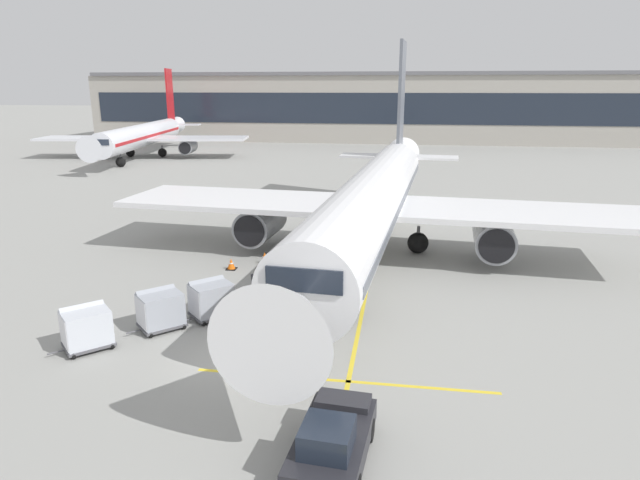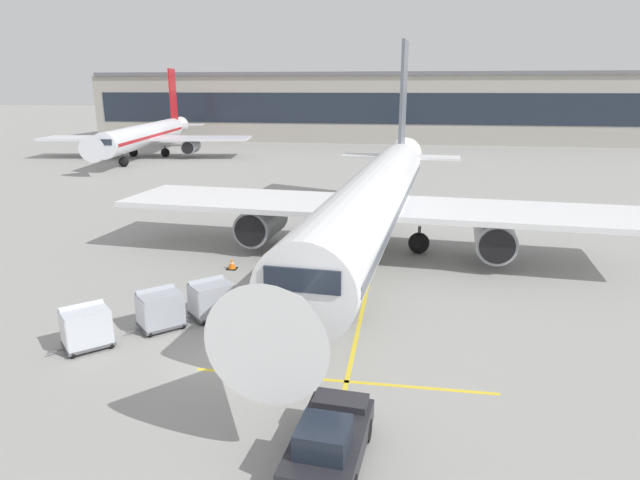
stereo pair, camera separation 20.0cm
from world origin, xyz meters
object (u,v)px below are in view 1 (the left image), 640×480
object	(u,v)px
distant_airplane	(143,136)
baggage_cart_lead	(211,298)
parked_airplane	(374,199)
belt_loader	(281,283)
ground_crew_by_carts	(244,307)
baggage_cart_second	(160,309)
ground_crew_by_loader	(270,295)
safety_cone_wingtip	(231,264)
safety_cone_engine_keepout	(265,258)
baggage_cart_third	(86,327)
pushback_tug	(332,441)

from	to	relation	value
distant_airplane	baggage_cart_lead	bearing A→B (deg)	-61.42
parked_airplane	belt_loader	size ratio (longest dim) A/B	9.41
ground_crew_by_carts	distant_airplane	distance (m)	70.04
baggage_cart_second	ground_crew_by_loader	world-z (taller)	baggage_cart_second
baggage_cart_second	distant_airplane	distance (m)	68.91
baggage_cart_lead	distant_airplane	xyz separation A→B (m)	(-32.68, 59.99, 2.55)
parked_airplane	safety_cone_wingtip	world-z (taller)	parked_airplane
baggage_cart_second	safety_cone_engine_keepout	size ratio (longest dim) A/B	3.32
parked_airplane	baggage_cart_second	size ratio (longest dim) A/B	18.04
belt_loader	baggage_cart_third	bearing A→B (deg)	-134.41
safety_cone_wingtip	distant_airplane	xyz separation A→B (m)	(-31.34, 52.61, 3.21)
ground_crew_by_loader	distant_airplane	world-z (taller)	distant_airplane
baggage_cart_lead	baggage_cart_third	xyz separation A→B (m)	(-4.28, -4.07, 0.00)
parked_airplane	baggage_cart_lead	bearing A→B (deg)	-121.26
ground_crew_by_carts	distant_airplane	bearing A→B (deg)	119.63
baggage_cart_third	ground_crew_by_loader	size ratio (longest dim) A/B	1.46
baggage_cart_second	safety_cone_engine_keepout	distance (m)	10.78
baggage_cart_lead	safety_cone_wingtip	world-z (taller)	baggage_cart_lead
pushback_tug	safety_cone_engine_keepout	world-z (taller)	pushback_tug
baggage_cart_third	baggage_cart_second	bearing A→B (deg)	46.20
baggage_cart_second	distant_airplane	bearing A→B (deg)	116.51
belt_loader	ground_crew_by_loader	distance (m)	2.30
ground_crew_by_loader	belt_loader	bearing A→B (deg)	88.36
baggage_cart_third	safety_cone_wingtip	size ratio (longest dim) A/B	3.60
safety_cone_engine_keepout	baggage_cart_third	bearing A→B (deg)	-110.19
pushback_tug	baggage_cart_second	bearing A→B (deg)	137.81
ground_crew_by_loader	safety_cone_wingtip	world-z (taller)	ground_crew_by_loader
safety_cone_wingtip	distant_airplane	distance (m)	61.33
baggage_cart_second	safety_cone_wingtip	xyz separation A→B (m)	(0.61, 9.01, -0.66)
baggage_cart_lead	pushback_tug	xyz separation A→B (m)	(7.43, -10.14, -0.17)
pushback_tug	distant_airplane	world-z (taller)	distant_airplane
belt_loader	distant_airplane	world-z (taller)	distant_airplane
ground_crew_by_loader	safety_cone_engine_keepout	size ratio (longest dim) A/B	2.28
baggage_cart_second	baggage_cart_third	size ratio (longest dim) A/B	1.00
belt_loader	baggage_cart_third	size ratio (longest dim) A/B	1.92
safety_cone_engine_keepout	baggage_cart_lead	bearing A→B (deg)	-93.09
ground_crew_by_loader	ground_crew_by_carts	size ratio (longest dim) A/B	1.00
ground_crew_by_carts	baggage_cart_lead	bearing A→B (deg)	156.28
baggage_cart_lead	safety_cone_engine_keepout	size ratio (longest dim) A/B	3.32
belt_loader	baggage_cart_lead	bearing A→B (deg)	-131.70
safety_cone_engine_keepout	safety_cone_wingtip	world-z (taller)	safety_cone_engine_keepout
ground_crew_by_loader	safety_cone_wingtip	xyz separation A→B (m)	(-4.12, 6.47, -0.65)
parked_airplane	distant_airplane	xyz separation A→B (m)	(-39.99, 47.93, -0.30)
belt_loader	baggage_cart_third	distance (m)	10.18
baggage_cart_lead	ground_crew_by_carts	bearing A→B (deg)	-23.72
belt_loader	distant_airplane	bearing A→B (deg)	122.03
distant_airplane	safety_cone_engine_keepout	bearing A→B (deg)	-57.05
belt_loader	baggage_cart_second	world-z (taller)	belt_loader
safety_cone_engine_keepout	belt_loader	bearing A→B (deg)	-67.21
parked_airplane	belt_loader	bearing A→B (deg)	-116.77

